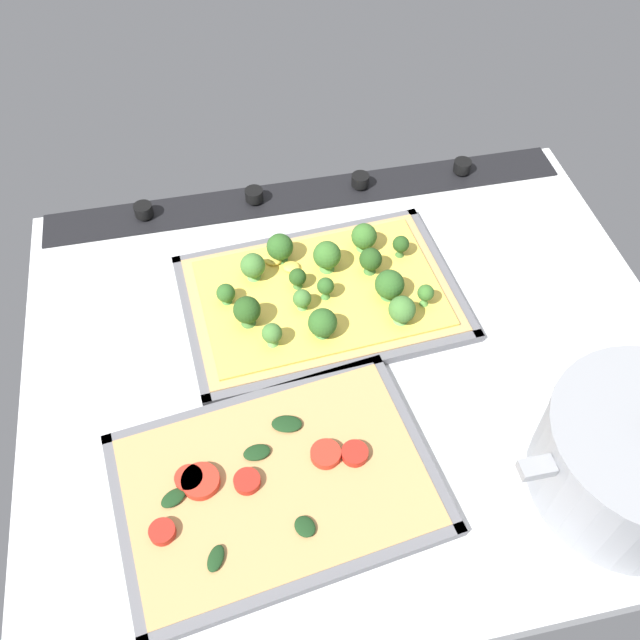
{
  "coord_description": "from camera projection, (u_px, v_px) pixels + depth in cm",
  "views": [
    {
      "loc": [
        15.2,
        49.4,
        71.93
      ],
      "look_at": [
        4.13,
        -3.2,
        4.96
      ],
      "focal_mm": 38.56,
      "sensor_mm": 36.0,
      "label": 1
    }
  ],
  "objects": [
    {
      "name": "stove_control_panel",
      "position": [
        308.0,
        193.0,
        1.08
      ],
      "size": [
        80.82,
        7.0,
        2.6
      ],
      "color": "black",
      "rests_on": "ground_plane"
    },
    {
      "name": "broccoli_pizza",
      "position": [
        323.0,
        290.0,
        0.93
      ],
      "size": [
        36.2,
        25.39,
        6.06
      ],
      "color": "tan",
      "rests_on": "baking_tray_front"
    },
    {
      "name": "baking_tray_back",
      "position": [
        276.0,
        485.0,
        0.77
      ],
      "size": [
        37.99,
        28.84,
        1.3
      ],
      "color": "slate",
      "rests_on": "ground_plane"
    },
    {
      "name": "cooking_pot",
      "position": [
        639.0,
        459.0,
        0.73
      ],
      "size": [
        28.37,
        21.59,
        13.94
      ],
      "color": "gray",
      "rests_on": "ground_plane"
    },
    {
      "name": "veggie_pizza_back",
      "position": [
        273.0,
        482.0,
        0.76
      ],
      "size": [
        35.29,
        26.14,
        1.9
      ],
      "color": "tan",
      "rests_on": "baking_tray_back"
    },
    {
      "name": "ground_plane",
      "position": [
        356.0,
        365.0,
        0.89
      ],
      "size": [
        84.19,
        71.08,
        3.0
      ],
      "primitive_type": "cube",
      "color": "silver"
    },
    {
      "name": "baking_tray_front",
      "position": [
        321.0,
        299.0,
        0.94
      ],
      "size": [
        38.76,
        27.96,
        1.3
      ],
      "color": "slate",
      "rests_on": "ground_plane"
    }
  ]
}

